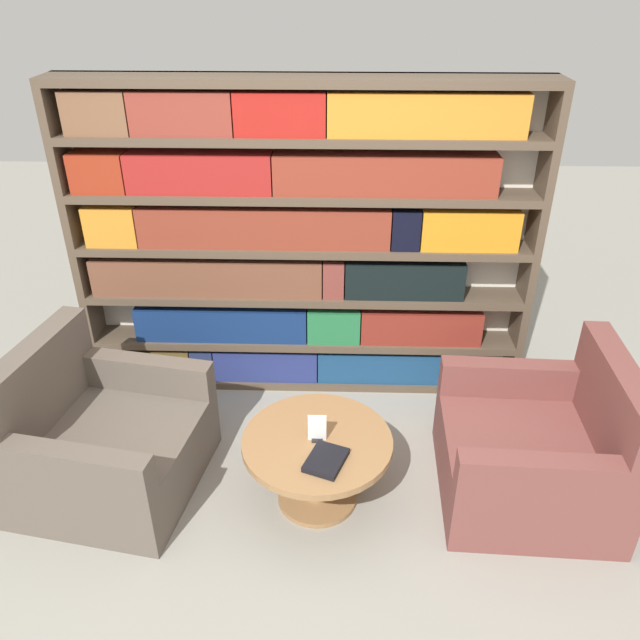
# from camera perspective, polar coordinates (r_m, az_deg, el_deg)

# --- Properties ---
(ground_plane) EXTENTS (14.00, 14.00, 0.00)m
(ground_plane) POSITION_cam_1_polar(r_m,az_deg,el_deg) (3.42, -2.68, -19.88)
(ground_plane) COLOR gray
(bookshelf) EXTENTS (2.94, 0.30, 2.06)m
(bookshelf) POSITION_cam_1_polar(r_m,az_deg,el_deg) (4.03, -2.07, 6.86)
(bookshelf) COLOR silver
(bookshelf) RESTS_ON ground_plane
(armchair_left) EXTENTS (1.06, 1.07, 0.86)m
(armchair_left) POSITION_cam_1_polar(r_m,az_deg,el_deg) (3.75, -19.17, -10.54)
(armchair_left) COLOR brown
(armchair_left) RESTS_ON ground_plane
(armchair_right) EXTENTS (0.95, 0.97, 0.86)m
(armchair_right) POSITION_cam_1_polar(r_m,az_deg,el_deg) (3.68, 19.20, -11.38)
(armchair_right) COLOR brown
(armchair_right) RESTS_ON ground_plane
(coffee_table) EXTENTS (0.80, 0.80, 0.43)m
(coffee_table) POSITION_cam_1_polar(r_m,az_deg,el_deg) (3.42, -0.25, -12.39)
(coffee_table) COLOR olive
(coffee_table) RESTS_ON ground_plane
(table_sign) EXTENTS (0.10, 0.06, 0.16)m
(table_sign) POSITION_cam_1_polar(r_m,az_deg,el_deg) (3.30, -0.26, -9.98)
(table_sign) COLOR black
(table_sign) RESTS_ON coffee_table
(stray_book) EXTENTS (0.24, 0.27, 0.03)m
(stray_book) POSITION_cam_1_polar(r_m,az_deg,el_deg) (3.20, 0.55, -12.69)
(stray_book) COLOR black
(stray_book) RESTS_ON coffee_table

